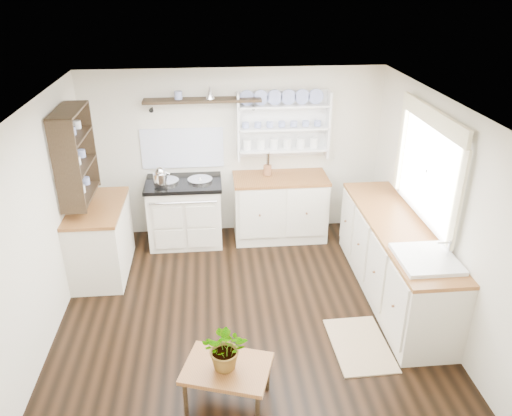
{
  "coord_description": "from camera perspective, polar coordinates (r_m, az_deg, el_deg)",
  "views": [
    {
      "loc": [
        -0.31,
        -4.57,
        3.42
      ],
      "look_at": [
        0.14,
        0.25,
        1.1
      ],
      "focal_mm": 35.0,
      "sensor_mm": 36.0,
      "label": 1
    }
  ],
  "objects": [
    {
      "name": "ceiling",
      "position": [
        4.72,
        -1.47,
        11.85
      ],
      "size": [
        4.0,
        3.8,
        0.01
      ],
      "primitive_type": "cube",
      "color": "white",
      "rests_on": "wall_back"
    },
    {
      "name": "high_shelf",
      "position": [
        6.53,
        -6.14,
        12.07
      ],
      "size": [
        1.5,
        0.29,
        0.16
      ],
      "color": "black",
      "rests_on": "wall_back"
    },
    {
      "name": "center_table",
      "position": [
        4.46,
        -3.32,
        -18.07
      ],
      "size": [
        0.84,
        0.71,
        0.39
      ],
      "rotation": [
        0.0,
        0.0,
        -0.31
      ],
      "color": "brown",
      "rests_on": "floor"
    },
    {
      "name": "aga_cooker",
      "position": [
        6.83,
        -8.09,
        -0.39
      ],
      "size": [
        1.0,
        0.7,
        0.93
      ],
      "color": "beige",
      "rests_on": "floor"
    },
    {
      "name": "window",
      "position": [
        5.55,
        19.07,
        4.64
      ],
      "size": [
        0.08,
        1.55,
        1.22
      ],
      "color": "white",
      "rests_on": "wall_right"
    },
    {
      "name": "utensil_crock",
      "position": [
        6.75,
        1.31,
        4.37
      ],
      "size": [
        0.11,
        0.11,
        0.13
      ],
      "primitive_type": "cylinder",
      "color": "brown",
      "rests_on": "back_cabinets"
    },
    {
      "name": "floor_rug",
      "position": [
        5.31,
        11.76,
        -15.07
      ],
      "size": [
        0.57,
        0.86,
        0.02
      ],
      "primitive_type": "cube",
      "rotation": [
        0.0,
        0.0,
        0.02
      ],
      "color": "#866D4E",
      "rests_on": "floor"
    },
    {
      "name": "left_cabinets",
      "position": [
        6.37,
        -17.33,
        -3.34
      ],
      "size": [
        0.62,
        1.13,
        0.9
      ],
      "color": "beige",
      "rests_on": "floor"
    },
    {
      "name": "kettle",
      "position": [
        6.51,
        -10.9,
        3.67
      ],
      "size": [
        0.18,
        0.18,
        0.22
      ],
      "primitive_type": null,
      "color": "silver",
      "rests_on": "aga_cooker"
    },
    {
      "name": "right_cabinets",
      "position": [
        5.88,
        15.5,
        -5.64
      ],
      "size": [
        0.62,
        2.43,
        0.9
      ],
      "color": "beige",
      "rests_on": "floor"
    },
    {
      "name": "belfast_sink",
      "position": [
        5.13,
        18.74,
        -6.66
      ],
      "size": [
        0.55,
        0.6,
        0.45
      ],
      "color": "white",
      "rests_on": "right_cabinets"
    },
    {
      "name": "plate_rack",
      "position": [
        6.77,
        3.05,
        9.57
      ],
      "size": [
        1.2,
        0.22,
        0.9
      ],
      "color": "white",
      "rests_on": "wall_back"
    },
    {
      "name": "wall_back",
      "position": [
        6.86,
        -2.48,
        6.27
      ],
      "size": [
        4.0,
        0.02,
        2.3
      ],
      "primitive_type": "cube",
      "color": "beige",
      "rests_on": "ground"
    },
    {
      "name": "left_shelving",
      "position": [
        5.98,
        -19.99,
        5.81
      ],
      "size": [
        0.28,
        0.8,
        1.05
      ],
      "primitive_type": "cube",
      "color": "black",
      "rests_on": "wall_left"
    },
    {
      "name": "floor",
      "position": [
        5.72,
        -1.21,
        -11.15
      ],
      "size": [
        4.0,
        3.8,
        0.01
      ],
      "primitive_type": "cube",
      "color": "black",
      "rests_on": "ground"
    },
    {
      "name": "wall_right",
      "position": [
        5.6,
        19.53,
        0.13
      ],
      "size": [
        0.02,
        3.8,
        2.3
      ],
      "primitive_type": "cube",
      "color": "beige",
      "rests_on": "ground"
    },
    {
      "name": "back_cabinets",
      "position": [
        6.9,
        2.74,
        0.19
      ],
      "size": [
        1.27,
        0.63,
        0.9
      ],
      "color": "beige",
      "rests_on": "floor"
    },
    {
      "name": "potted_plant",
      "position": [
        4.29,
        -3.41,
        -15.61
      ],
      "size": [
        0.42,
        0.38,
        0.42
      ],
      "primitive_type": "imported",
      "rotation": [
        0.0,
        0.0,
        -0.16
      ],
      "color": "#3F7233",
      "rests_on": "center_table"
    },
    {
      "name": "wall_left",
      "position": [
        5.38,
        -23.11,
        -1.59
      ],
      "size": [
        0.02,
        3.8,
        2.3
      ],
      "primitive_type": "cube",
      "color": "beige",
      "rests_on": "ground"
    }
  ]
}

